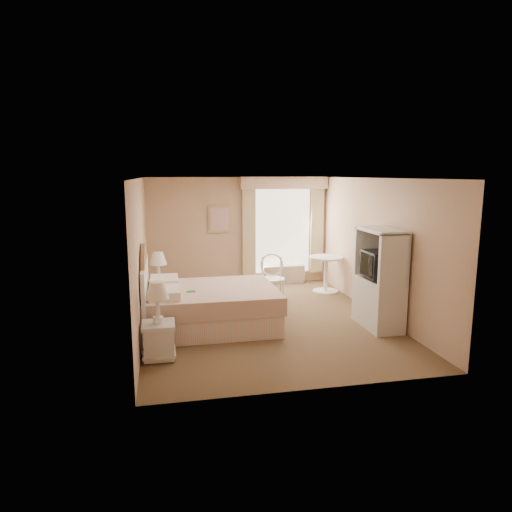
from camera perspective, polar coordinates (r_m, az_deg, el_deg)
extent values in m
cube|color=brown|center=(8.26, 1.07, -7.92)|extent=(4.20, 5.50, 0.01)
cube|color=silver|center=(7.85, 1.13, 9.70)|extent=(4.20, 5.50, 0.01)
cube|color=#D1AB8B|center=(10.63, -2.16, 3.07)|extent=(4.20, 0.01, 2.50)
cube|color=#D1AB8B|center=(5.36, 7.58, -4.11)|extent=(4.20, 0.01, 2.50)
cube|color=#D1AB8B|center=(7.78, -14.18, 0.13)|extent=(0.01, 5.50, 2.50)
cube|color=#D1AB8B|center=(8.66, 14.79, 1.11)|extent=(0.01, 5.50, 2.50)
cube|color=white|center=(10.82, 3.36, 3.19)|extent=(1.30, 0.02, 2.00)
cube|color=beige|center=(10.59, -0.92, 3.05)|extent=(0.30, 0.08, 2.05)
cube|color=beige|center=(11.02, 7.61, 3.24)|extent=(0.30, 0.08, 2.05)
cube|color=#D9A28D|center=(10.65, 3.55, 9.12)|extent=(2.05, 0.20, 0.28)
cube|color=beige|center=(10.91, 3.43, -2.30)|extent=(1.00, 0.22, 0.42)
cube|color=tan|center=(10.50, -4.58, 4.61)|extent=(0.52, 0.03, 0.62)
cube|color=beige|center=(10.48, -4.56, 4.60)|extent=(0.42, 0.02, 0.52)
cube|color=#D9A28D|center=(7.88, -5.81, -7.44)|extent=(2.19, 1.67, 0.38)
cube|color=beige|center=(7.78, -5.85, -5.09)|extent=(2.26, 1.73, 0.29)
cube|color=white|center=(7.31, -11.33, -4.55)|extent=(0.47, 0.65, 0.15)
cube|color=white|center=(8.08, -11.38, -3.14)|extent=(0.47, 0.65, 0.15)
cube|color=#23803E|center=(7.57, -8.16, -4.40)|extent=(0.14, 0.10, 0.01)
cube|color=white|center=(7.74, -13.65, -5.02)|extent=(0.06, 1.78, 1.15)
cylinder|color=#967650|center=(7.71, -13.68, -4.27)|extent=(0.05, 1.57, 1.57)
cube|color=silver|center=(6.65, -12.04, -10.48)|extent=(0.42, 0.42, 0.45)
cube|color=silver|center=(6.57, -12.12, -8.41)|extent=(0.45, 0.45, 0.05)
cube|color=silver|center=(6.71, -11.99, -11.71)|extent=(0.45, 0.45, 0.05)
cylinder|color=white|center=(6.55, -12.14, -7.81)|extent=(0.14, 0.14, 0.09)
cylinder|color=white|center=(6.49, -12.20, -6.30)|extent=(0.06, 0.06, 0.36)
cone|color=white|center=(6.43, -12.28, -4.21)|extent=(0.33, 0.33, 0.23)
cube|color=silver|center=(9.00, -11.97, -5.00)|extent=(0.42, 0.42, 0.45)
cube|color=silver|center=(8.93, -12.03, -3.43)|extent=(0.45, 0.45, 0.05)
cube|color=silver|center=(9.04, -11.93, -5.94)|extent=(0.45, 0.45, 0.05)
cylinder|color=white|center=(8.92, -12.04, -2.98)|extent=(0.14, 0.14, 0.09)
cylinder|color=white|center=(8.88, -12.09, -1.84)|extent=(0.06, 0.06, 0.36)
cone|color=white|center=(8.83, -12.15, -0.29)|extent=(0.33, 0.33, 0.24)
cylinder|color=white|center=(10.24, 8.66, -4.34)|extent=(0.56, 0.56, 0.03)
cylinder|color=white|center=(10.16, 8.71, -2.27)|extent=(0.09, 0.09, 0.75)
cylinder|color=silver|center=(10.08, 8.77, -0.19)|extent=(0.75, 0.75, 0.04)
cylinder|color=white|center=(8.94, 1.06, -4.84)|extent=(0.04, 0.04, 0.49)
cylinder|color=white|center=(8.99, 3.43, -4.78)|extent=(0.04, 0.04, 0.49)
cylinder|color=white|center=(9.30, 0.80, -4.25)|extent=(0.04, 0.04, 0.49)
cylinder|color=white|center=(9.35, 3.08, -4.19)|extent=(0.04, 0.04, 0.49)
cylinder|color=silver|center=(9.08, 2.10, -2.94)|extent=(0.53, 0.53, 0.04)
torus|color=white|center=(9.18, 1.99, -1.13)|extent=(0.48, 0.17, 0.47)
cylinder|color=white|center=(9.20, 0.81, -1.44)|extent=(0.04, 0.04, 0.44)
cylinder|color=white|center=(9.24, 3.11, -1.40)|extent=(0.04, 0.04, 0.44)
cube|color=silver|center=(8.04, 15.01, -5.69)|extent=(0.51, 1.01, 0.83)
cube|color=silver|center=(7.45, 16.91, -0.49)|extent=(0.51, 0.07, 0.83)
cube|color=silver|center=(8.28, 13.83, 0.69)|extent=(0.51, 0.07, 0.83)
cube|color=silver|center=(7.80, 15.43, 3.13)|extent=(0.51, 1.01, 0.06)
cube|color=silver|center=(7.97, 16.80, 0.19)|extent=(0.04, 1.01, 0.83)
cube|color=black|center=(7.88, 15.12, -0.99)|extent=(0.44, 0.55, 0.44)
cube|color=black|center=(7.78, 13.66, -1.06)|extent=(0.02, 0.46, 0.37)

